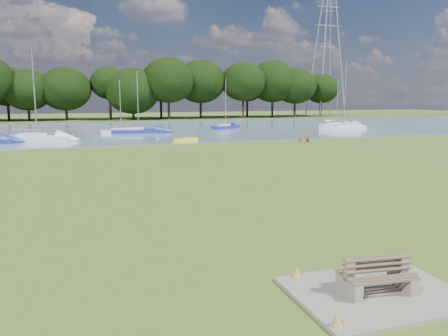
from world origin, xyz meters
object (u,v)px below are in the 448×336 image
object	(u,v)px
sailboat_8	(336,124)
pylon	(328,26)
riverbank_bench	(304,138)
sailboat_9	(121,130)
bench_pair	(376,276)
kayak	(186,139)
sailboat_0	(37,136)
sailboat_7	(225,126)
sailboat_4	(138,130)
sailboat_3	(343,127)

from	to	relation	value
sailboat_8	pylon	bearing A→B (deg)	57.40
riverbank_bench	pylon	bearing A→B (deg)	43.81
sailboat_8	sailboat_9	world-z (taller)	sailboat_8
bench_pair	kayak	world-z (taller)	bench_pair
bench_pair	kayak	bearing A→B (deg)	90.16
bench_pair	sailboat_0	world-z (taller)	sailboat_0
riverbank_bench	sailboat_9	size ratio (longest dim) A/B	0.19
pylon	kayak	bearing A→B (deg)	-134.81
sailboat_0	sailboat_7	distance (m)	27.57
sailboat_9	kayak	bearing A→B (deg)	-66.65
riverbank_bench	sailboat_8	distance (m)	25.81
sailboat_9	sailboat_4	bearing A→B (deg)	-14.59
sailboat_3	sailboat_9	distance (m)	31.75
pylon	sailboat_7	size ratio (longest dim) A/B	4.58
sailboat_0	sailboat_8	xyz separation A→B (m)	(44.40, 9.45, -0.09)
sailboat_4	sailboat_9	world-z (taller)	sailboat_4
sailboat_0	sailboat_4	bearing A→B (deg)	51.61
bench_pair	sailboat_0	size ratio (longest dim) A/B	0.19
kayak	sailboat_4	size ratio (longest dim) A/B	0.36
riverbank_bench	kayak	xyz separation A→B (m)	(-12.04, 5.06, -0.20)
kayak	sailboat_3	world-z (taller)	sailboat_3
bench_pair	pylon	world-z (taller)	pylon
sailboat_3	sailboat_4	distance (m)	29.47
sailboat_0	sailboat_8	world-z (taller)	sailboat_0
pylon	sailboat_7	xyz separation A→B (m)	(-35.28, -29.88, -20.61)
bench_pair	sailboat_4	size ratio (longest dim) A/B	0.23
bench_pair	sailboat_0	bearing A→B (deg)	111.17
sailboat_0	sailboat_3	distance (m)	41.30
sailboat_4	sailboat_7	size ratio (longest dim) A/B	1.09
sailboat_4	sailboat_9	xyz separation A→B (m)	(-2.23, 0.49, -0.03)
sailboat_0	sailboat_7	xyz separation A→B (m)	(25.60, 10.24, -0.07)
sailboat_0	sailboat_7	world-z (taller)	sailboat_0
riverbank_bench	kayak	bearing A→B (deg)	144.26
riverbank_bench	pylon	size ratio (longest dim) A/B	0.04
sailboat_3	sailboat_8	world-z (taller)	sailboat_3
sailboat_0	sailboat_8	bearing A→B (deg)	34.47
pylon	riverbank_bench	bearing A→B (deg)	-123.23
pylon	sailboat_9	bearing A→B (deg)	-147.20
sailboat_4	sailboat_7	xyz separation A→B (m)	(13.56, 3.52, 0.01)
riverbank_bench	sailboat_7	bearing A→B (deg)	83.21
sailboat_3	sailboat_4	size ratio (longest dim) A/B	1.22
bench_pair	sailboat_3	size ratio (longest dim) A/B	0.19
pylon	sailboat_4	xyz separation A→B (m)	(-48.84, -33.40, -20.61)
kayak	sailboat_3	xyz separation A→B (m)	(25.43, 7.86, 0.34)
sailboat_3	sailboat_8	size ratio (longest dim) A/B	1.34
bench_pair	pylon	size ratio (longest dim) A/B	0.06
bench_pair	sailboat_8	distance (m)	62.63
kayak	sailboat_7	size ratio (longest dim) A/B	0.39
bench_pair	sailboat_0	distance (m)	45.38
sailboat_8	sailboat_0	bearing A→B (deg)	-172.34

